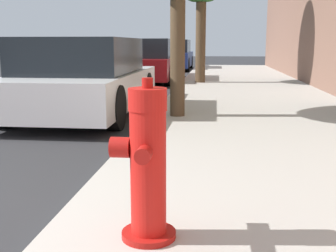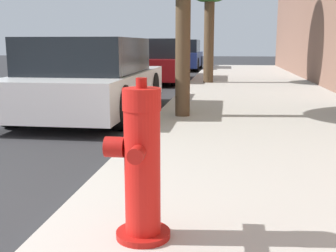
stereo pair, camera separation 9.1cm
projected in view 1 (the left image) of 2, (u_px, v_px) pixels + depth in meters
name	position (u px, v px, depth m)	size (l,w,h in m)	color
fire_hydrant	(147.00, 166.00, 2.30)	(0.36, 0.38, 0.90)	#A91511
parked_car_near	(85.00, 78.00, 7.13)	(1.83, 4.11, 1.30)	silver
parked_car_mid	(148.00, 61.00, 13.46)	(1.78, 4.43, 1.35)	maroon
parked_car_far	(172.00, 56.00, 19.63)	(1.81, 4.15, 1.39)	navy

